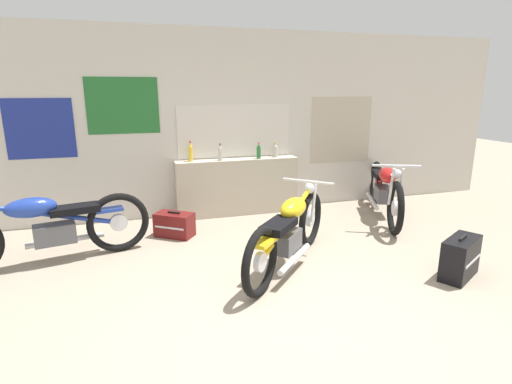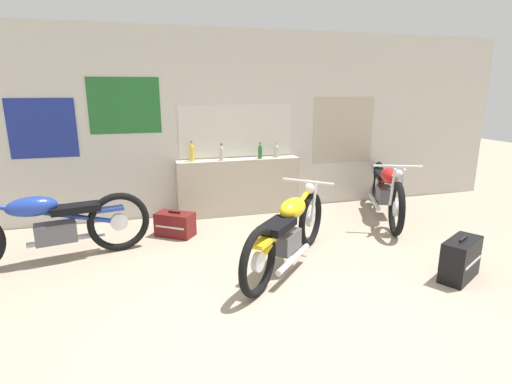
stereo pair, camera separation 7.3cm
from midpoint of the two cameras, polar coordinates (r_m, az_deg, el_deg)
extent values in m
plane|color=gray|center=(3.61, 6.21, -17.84)|extent=(24.00, 24.00, 0.00)
cube|color=beige|center=(6.24, -4.95, 9.61)|extent=(10.00, 0.06, 2.80)
cube|color=silver|center=(6.26, -2.50, 8.75)|extent=(1.72, 0.01, 0.74)
cube|color=beige|center=(6.26, -2.49, 8.74)|extent=(1.78, 0.01, 0.80)
cube|color=#B2A893|center=(6.93, 12.67, 8.63)|extent=(1.09, 0.01, 1.09)
cube|color=#23662D|center=(6.07, -17.92, 11.65)|extent=(0.98, 0.01, 0.79)
cube|color=navy|center=(6.21, -27.91, 8.02)|extent=(0.87, 0.01, 0.81)
cube|color=#B7AD99|center=(6.27, -2.11, 0.77)|extent=(1.91, 0.28, 0.88)
cylinder|color=gold|center=(6.06, -8.80, 5.41)|extent=(0.07, 0.07, 0.22)
cone|color=gold|center=(6.04, -8.85, 6.71)|extent=(0.06, 0.06, 0.06)
cylinder|color=red|center=(6.03, -8.87, 7.11)|extent=(0.03, 0.03, 0.02)
cylinder|color=#B7B2A8|center=(6.06, -4.61, 5.38)|extent=(0.06, 0.06, 0.18)
cone|color=#B7B2A8|center=(6.05, -4.63, 6.48)|extent=(0.05, 0.05, 0.05)
cylinder|color=black|center=(6.04, -4.64, 6.81)|extent=(0.03, 0.03, 0.02)
cylinder|color=#23662D|center=(6.22, 0.93, 5.63)|extent=(0.06, 0.06, 0.18)
cone|color=#23662D|center=(6.20, 0.93, 6.69)|extent=(0.05, 0.05, 0.05)
cylinder|color=red|center=(6.19, 0.93, 7.01)|extent=(0.03, 0.03, 0.02)
cylinder|color=#B7B2A8|center=(6.36, 3.29, 5.76)|extent=(0.08, 0.08, 0.17)
cone|color=#B7B2A8|center=(6.35, 3.31, 6.72)|extent=(0.07, 0.07, 0.05)
cylinder|color=gold|center=(6.34, 3.31, 7.01)|extent=(0.03, 0.03, 0.02)
torus|color=black|center=(5.06, 8.21, -3.87)|extent=(0.53, 0.55, 0.69)
cylinder|color=silver|center=(5.06, 8.21, -3.87)|extent=(0.17, 0.18, 0.19)
torus|color=black|center=(3.82, 0.88, -9.95)|extent=(0.53, 0.55, 0.69)
cylinder|color=silver|center=(3.82, 0.88, -9.95)|extent=(0.17, 0.18, 0.19)
cube|color=#4C4C51|center=(4.37, 4.71, -7.01)|extent=(0.44, 0.44, 0.21)
cylinder|color=yellow|center=(4.30, 4.76, -4.41)|extent=(0.94, 0.99, 0.44)
ellipsoid|color=yellow|center=(4.43, 5.73, -2.32)|extent=(0.51, 0.52, 0.22)
cube|color=black|center=(4.10, 3.60, -4.84)|extent=(0.51, 0.52, 0.08)
cube|color=yellow|center=(3.83, 1.47, -7.21)|extent=(0.30, 0.30, 0.04)
cylinder|color=silver|center=(4.94, 7.38, -1.18)|extent=(0.15, 0.15, 0.51)
cylinder|color=silver|center=(4.91, 8.69, -1.35)|extent=(0.15, 0.15, 0.51)
cylinder|color=silver|center=(4.79, 7.85, 1.49)|extent=(0.49, 0.46, 0.03)
sphere|color=silver|center=(4.87, 8.05, 0.48)|extent=(0.13, 0.13, 0.13)
cylinder|color=silver|center=(4.29, 5.88, -9.46)|extent=(0.59, 0.62, 0.06)
torus|color=black|center=(5.11, -18.59, -4.07)|extent=(0.73, 0.24, 0.73)
cylinder|color=silver|center=(5.11, -18.59, -4.07)|extent=(0.21, 0.10, 0.21)
cube|color=#4C4C51|center=(5.06, -26.31, -5.23)|extent=(0.47, 0.31, 0.23)
cylinder|color=navy|center=(5.00, -26.59, -2.81)|extent=(1.38, 0.35, 0.47)
ellipsoid|color=navy|center=(4.97, -29.03, -1.85)|extent=(0.56, 0.35, 0.22)
cube|color=black|center=(5.00, -24.01, -2.14)|extent=(0.56, 0.35, 0.08)
cube|color=navy|center=(5.05, -19.78, -2.29)|extent=(0.33, 0.20, 0.04)
cylinder|color=silver|center=(5.25, -25.03, -6.13)|extent=(0.84, 0.24, 0.06)
torus|color=black|center=(5.69, 19.77, -2.27)|extent=(0.37, 0.71, 0.74)
cylinder|color=silver|center=(5.69, 19.77, -2.27)|extent=(0.14, 0.21, 0.21)
torus|color=black|center=(7.13, 17.32, 1.22)|extent=(0.37, 0.71, 0.74)
cylinder|color=silver|center=(7.13, 17.32, 1.22)|extent=(0.14, 0.21, 0.21)
cube|color=#4C4C51|center=(6.48, 18.28, -0.32)|extent=(0.37, 0.48, 0.23)
cylinder|color=#B21919|center=(6.43, 18.43, 1.63)|extent=(0.60, 1.29, 0.47)
ellipsoid|color=#B21919|center=(6.22, 18.84, 2.23)|extent=(0.43, 0.57, 0.22)
cube|color=black|center=(6.64, 18.10, 2.33)|extent=(0.43, 0.57, 0.08)
cube|color=#B21919|center=(7.01, 17.55, 2.47)|extent=(0.25, 0.33, 0.04)
cylinder|color=silver|center=(5.70, 20.44, 0.59)|extent=(0.11, 0.18, 0.54)
cylinder|color=silver|center=(5.68, 19.26, 0.64)|extent=(0.11, 0.18, 0.54)
cylinder|color=silver|center=(5.71, 19.94, 3.49)|extent=(0.60, 0.28, 0.03)
sphere|color=silver|center=(5.67, 19.97, 2.39)|extent=(0.13, 0.13, 0.13)
cylinder|color=silver|center=(6.60, 16.82, -1.28)|extent=(0.39, 0.79, 0.06)
cube|color=black|center=(4.72, 27.57, -8.51)|extent=(0.59, 0.48, 0.43)
cube|color=silver|center=(4.69, 29.03, -8.83)|extent=(0.41, 0.23, 0.02)
cube|color=black|center=(4.64, 27.90, -5.90)|extent=(0.18, 0.11, 0.02)
cube|color=maroon|center=(5.49, -11.11, -4.55)|extent=(0.56, 0.51, 0.32)
cube|color=silver|center=(5.38, -11.85, -4.99)|extent=(0.35, 0.25, 0.02)
cube|color=black|center=(5.43, -11.20, -2.81)|extent=(0.16, 0.12, 0.02)
camera|label=1|loc=(0.04, -89.57, 0.11)|focal=28.00mm
camera|label=2|loc=(0.04, 90.43, -0.11)|focal=28.00mm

